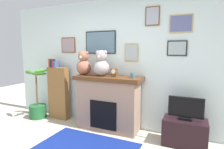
# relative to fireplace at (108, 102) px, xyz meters

# --- Properties ---
(back_wall) EXTENTS (5.20, 0.15, 2.60)m
(back_wall) POSITION_rel_fireplace_xyz_m (-0.01, 0.29, 0.76)
(back_wall) COLOR silver
(back_wall) RESTS_ON ground_plane
(fireplace) EXTENTS (1.35, 0.52, 1.07)m
(fireplace) POSITION_rel_fireplace_xyz_m (0.00, 0.00, 0.00)
(fireplace) COLOR #957662
(fireplace) RESTS_ON ground_plane
(bookshelf) EXTENTS (0.49, 0.16, 1.39)m
(bookshelf) POSITION_rel_fireplace_xyz_m (-1.29, 0.03, 0.08)
(bookshelf) COLOR brown
(bookshelf) RESTS_ON ground_plane
(potted_plant) EXTENTS (0.48, 0.52, 1.16)m
(potted_plant) POSITION_rel_fireplace_xyz_m (-1.77, -0.15, -0.23)
(potted_plant) COLOR #1E592D
(potted_plant) RESTS_ON ground_plane
(tv_stand) EXTENTS (0.69, 0.40, 0.44)m
(tv_stand) POSITION_rel_fireplace_xyz_m (1.44, -0.07, -0.32)
(tv_stand) COLOR black
(tv_stand) RESTS_ON ground_plane
(television) EXTENTS (0.55, 0.14, 0.38)m
(television) POSITION_rel_fireplace_xyz_m (1.44, -0.07, 0.08)
(television) COLOR black
(television) RESTS_ON tv_stand
(candle_jar) EXTENTS (0.08, 0.08, 0.10)m
(candle_jar) POSITION_rel_fireplace_xyz_m (0.51, -0.02, 0.58)
(candle_jar) COLOR teal
(candle_jar) RESTS_ON fireplace
(mantel_clock) EXTENTS (0.11, 0.08, 0.16)m
(mantel_clock) POSITION_rel_fireplace_xyz_m (0.14, -0.02, 0.61)
(mantel_clock) COLOR brown
(mantel_clock) RESTS_ON fireplace
(teddy_bear_tan) EXTENTS (0.31, 0.31, 0.49)m
(teddy_bear_tan) POSITION_rel_fireplace_xyz_m (-0.55, -0.02, 0.75)
(teddy_bear_tan) COLOR #925946
(teddy_bear_tan) RESTS_ON fireplace
(teddy_bear_brown) EXTENTS (0.32, 0.32, 0.51)m
(teddy_bear_brown) POSITION_rel_fireplace_xyz_m (-0.14, -0.02, 0.76)
(teddy_bear_brown) COLOR #9A9193
(teddy_bear_brown) RESTS_ON fireplace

